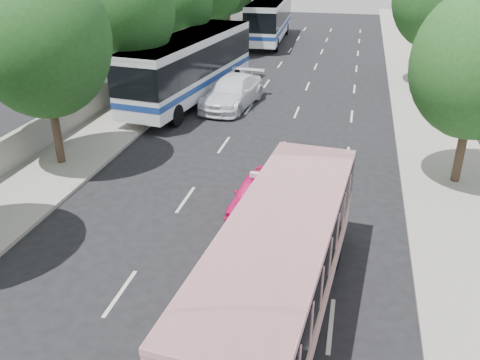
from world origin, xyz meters
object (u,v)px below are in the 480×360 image
(pink_taxi, at_px, (257,193))
(tour_coach_front, at_px, (190,62))
(pink_bus, at_px, (280,259))
(tour_coach_rear, at_px, (270,16))
(white_pickup, at_px, (232,92))

(pink_taxi, distance_m, tour_coach_front, 14.79)
(pink_bus, distance_m, tour_coach_rear, 40.39)
(pink_bus, bearing_deg, white_pickup, 112.22)
(white_pickup, bearing_deg, tour_coach_front, 175.62)
(pink_bus, height_order, tour_coach_front, tour_coach_front)
(pink_taxi, relative_size, tour_coach_front, 0.28)
(pink_taxi, xyz_separation_m, tour_coach_rear, (-5.50, 33.70, 1.76))
(pink_taxi, xyz_separation_m, white_pickup, (-4.00, 12.41, 0.23))
(white_pickup, distance_m, tour_coach_rear, 21.40)
(white_pickup, xyz_separation_m, tour_coach_front, (-2.80, 0.60, 1.53))
(tour_coach_front, height_order, tour_coach_rear, same)
(pink_bus, bearing_deg, tour_coach_rear, 105.22)
(white_pickup, relative_size, tour_coach_front, 0.45)
(white_pickup, bearing_deg, pink_taxi, -64.43)
(tour_coach_front, relative_size, tour_coach_rear, 1.01)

